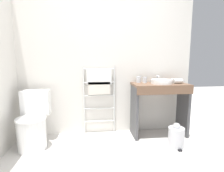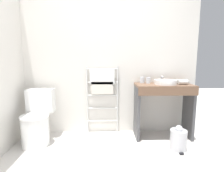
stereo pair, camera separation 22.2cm
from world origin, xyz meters
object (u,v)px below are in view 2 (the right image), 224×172
at_px(towel_radiator, 102,86).
at_px(trash_bin, 178,139).
at_px(cup_near_edge, 148,80).
at_px(hair_dryer, 183,82).
at_px(toilet, 37,121).
at_px(sink_basin, 165,82).
at_px(cup_near_wall, 142,80).

distance_m(towel_radiator, trash_bin, 1.38).
bearing_deg(towel_radiator, cup_near_edge, -5.72).
xyz_separation_m(towel_radiator, cup_near_edge, (0.74, -0.07, 0.09)).
relative_size(towel_radiator, hair_dryer, 5.97).
bearing_deg(hair_dryer, trash_bin, -114.84).
relative_size(towel_radiator, cup_near_edge, 11.86).
relative_size(toilet, cup_near_edge, 8.36).
xyz_separation_m(toilet, trash_bin, (2.00, -0.26, -0.18)).
bearing_deg(sink_basin, cup_near_wall, 153.46).
distance_m(sink_basin, trash_bin, 0.85).
relative_size(toilet, cup_near_wall, 7.83).
bearing_deg(toilet, hair_dryer, 3.78).
height_order(sink_basin, cup_near_edge, cup_near_edge).
bearing_deg(sink_basin, trash_bin, -78.96).
bearing_deg(trash_bin, sink_basin, 101.04).
height_order(sink_basin, trash_bin, sink_basin).
relative_size(sink_basin, trash_bin, 0.95).
distance_m(cup_near_wall, hair_dryer, 0.62).
distance_m(sink_basin, cup_near_edge, 0.26).
xyz_separation_m(toilet, hair_dryer, (2.19, 0.14, 0.56)).
relative_size(hair_dryer, trash_bin, 0.53).
bearing_deg(hair_dryer, toilet, -176.22).
relative_size(cup_near_edge, hair_dryer, 0.50).
bearing_deg(cup_near_edge, towel_radiator, 174.28).
height_order(sink_basin, cup_near_wall, cup_near_wall).
bearing_deg(toilet, cup_near_edge, 8.95).
bearing_deg(trash_bin, towel_radiator, 150.33).
bearing_deg(towel_radiator, cup_near_wall, -2.87).
height_order(cup_near_edge, trash_bin, cup_near_edge).
distance_m(toilet, trash_bin, 2.03).
distance_m(toilet, cup_near_wall, 1.72).
bearing_deg(cup_near_wall, hair_dryer, -15.34).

